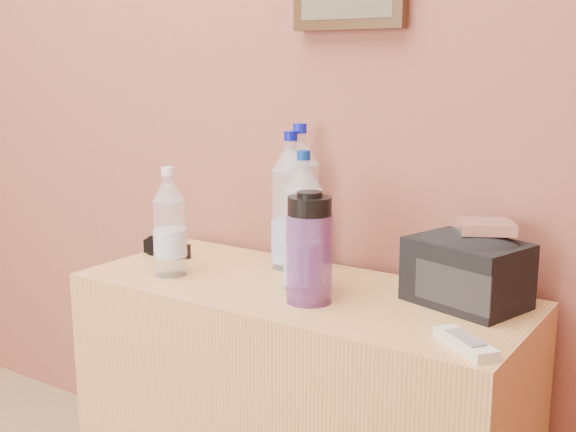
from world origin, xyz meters
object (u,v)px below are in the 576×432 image
(ac_remote, at_px, (465,344))
(foil_packet, at_px, (485,227))
(pet_small, at_px, (170,228))
(nalgene_bottle, at_px, (309,248))
(pet_large_b, at_px, (291,208))
(sunglasses, at_px, (167,249))
(pet_large_c, at_px, (300,204))
(pet_large_d, at_px, (303,229))
(dresser, at_px, (298,419))
(toiletry_bag, at_px, (467,268))

(ac_remote, relative_size, foil_packet, 1.29)
(pet_small, height_order, nalgene_bottle, pet_small)
(pet_large_b, bearing_deg, foil_packet, -1.72)
(sunglasses, xyz_separation_m, foil_packet, (0.86, 0.08, 0.16))
(pet_small, bearing_deg, nalgene_bottle, 2.04)
(pet_large_b, xyz_separation_m, foil_packet, (0.51, -0.02, 0.02))
(pet_large_b, distance_m, ac_remote, 0.66)
(pet_small, distance_m, sunglasses, 0.22)
(ac_remote, distance_m, foil_packet, 0.32)
(pet_small, height_order, ac_remote, pet_small)
(nalgene_bottle, relative_size, ac_remote, 1.66)
(pet_large_c, bearing_deg, pet_large_d, -54.81)
(pet_large_c, distance_m, nalgene_bottle, 0.30)
(pet_large_b, height_order, sunglasses, pet_large_b)
(dresser, xyz_separation_m, sunglasses, (-0.46, 0.04, 0.36))
(nalgene_bottle, height_order, ac_remote, nalgene_bottle)
(pet_large_b, height_order, pet_large_d, pet_large_b)
(ac_remote, height_order, foil_packet, foil_packet)
(pet_small, xyz_separation_m, ac_remote, (0.78, -0.06, -0.11))
(pet_large_b, bearing_deg, pet_small, -133.06)
(pet_large_c, relative_size, toiletry_bag, 1.55)
(pet_small, relative_size, ac_remote, 1.82)
(toiletry_bag, bearing_deg, pet_large_c, -171.39)
(nalgene_bottle, xyz_separation_m, ac_remote, (0.39, -0.07, -0.11))
(pet_large_b, bearing_deg, dresser, -50.46)
(pet_small, relative_size, nalgene_bottle, 1.10)
(dresser, xyz_separation_m, ac_remote, (0.46, -0.15, 0.35))
(dresser, relative_size, foil_packet, 9.39)
(pet_large_d, bearing_deg, pet_large_c, 125.19)
(pet_large_c, bearing_deg, ac_remote, -28.90)
(dresser, height_order, ac_remote, ac_remote)
(dresser, distance_m, pet_small, 0.57)
(pet_large_b, distance_m, pet_small, 0.31)
(pet_large_b, distance_m, toiletry_bag, 0.49)
(pet_large_d, bearing_deg, toiletry_bag, 16.14)
(ac_remote, bearing_deg, pet_large_c, -172.40)
(pet_large_b, xyz_separation_m, pet_large_d, (0.13, -0.14, -0.01))
(pet_large_d, height_order, toiletry_bag, pet_large_d)
(nalgene_bottle, distance_m, foil_packet, 0.38)
(toiletry_bag, height_order, foil_packet, foil_packet)
(dresser, relative_size, sunglasses, 7.19)
(pet_large_b, height_order, ac_remote, pet_large_b)
(nalgene_bottle, bearing_deg, pet_large_c, 126.88)
(pet_large_b, relative_size, ac_remote, 2.37)
(dresser, relative_size, ac_remote, 7.27)
(pet_large_b, relative_size, pet_small, 1.30)
(dresser, relative_size, pet_large_c, 2.92)
(pet_small, height_order, foil_packet, pet_small)
(foil_packet, bearing_deg, nalgene_bottle, -148.95)
(pet_large_b, xyz_separation_m, pet_large_c, (0.01, 0.03, 0.01))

